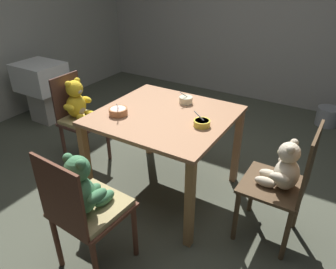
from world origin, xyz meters
The scene contains 10 objects.
ground_plane centered at (0.00, 0.00, -0.02)m, with size 5.20×5.20×0.04m.
dining_table centered at (0.00, 0.00, 0.65)m, with size 1.03×0.98×0.75m.
teddy_chair_near_right centered at (0.97, -0.05, 0.55)m, with size 0.41×0.42×0.93m.
teddy_chair_near_front centered at (0.01, -0.93, 0.57)m, with size 0.44×0.44×0.91m.
teddy_chair_near_left centered at (-0.96, -0.02, 0.57)m, with size 0.37×0.36×0.89m.
porridge_bowl_yellow_near_right centered at (0.34, -0.04, 0.78)m, with size 0.13×0.12×0.11m.
porridge_bowl_cream_far_center centered at (0.04, 0.27, 0.78)m, with size 0.11×0.12×0.11m.
porridge_bowl_terracotta_near_left centered at (-0.30, -0.20, 0.78)m, with size 0.15×0.15×0.13m.
sink_basin centered at (-2.05, 0.43, 0.49)m, with size 0.54×0.45×0.74m.
metal_pail centered at (1.05, 2.15, 0.11)m, with size 0.27×0.27×0.23m, color #93969B.
Camera 1 is at (1.21, -1.93, 1.82)m, focal length 33.85 mm.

